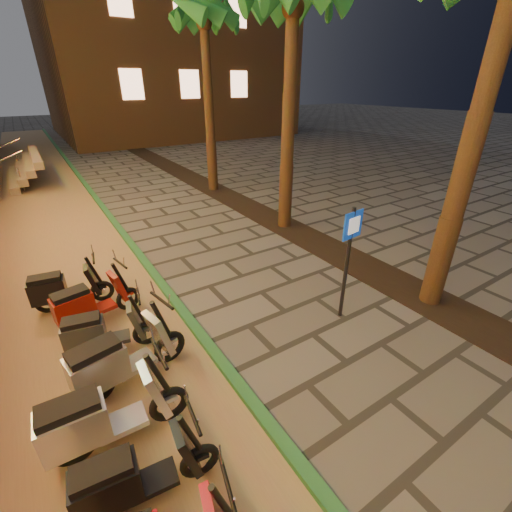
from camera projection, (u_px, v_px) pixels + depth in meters
ground at (404, 481)px, 3.90m from camera, size 120.00×120.00×0.00m
parking_strip at (56, 236)px, 10.12m from camera, size 3.40×60.00×0.01m
green_curb at (115, 223)px, 10.93m from camera, size 0.18×60.00×0.10m
planting_strip at (328, 248)px, 9.38m from camera, size 1.20×40.00×0.02m
palm_c at (293, 6)px, 8.30m from camera, size 2.97×3.02×6.91m
palm_d at (204, 23)px, 11.95m from camera, size 2.97×3.02×7.16m
pedestrian_sign at (349, 249)px, 6.04m from camera, size 0.48×0.11×2.21m
scooter_6 at (132, 478)px, 3.48m from camera, size 1.50×0.56×1.05m
scooter_7 at (100, 419)px, 4.02m from camera, size 1.71×0.60×1.21m
scooter_8 at (117, 361)px, 4.85m from camera, size 1.74×0.79×1.23m
scooter_9 at (100, 333)px, 5.53m from camera, size 1.47×0.65×1.03m
scooter_10 at (88, 304)px, 6.21m from camera, size 1.55×0.69×1.09m
scooter_11 at (61, 289)px, 6.68m from camera, size 1.49×0.60×1.04m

